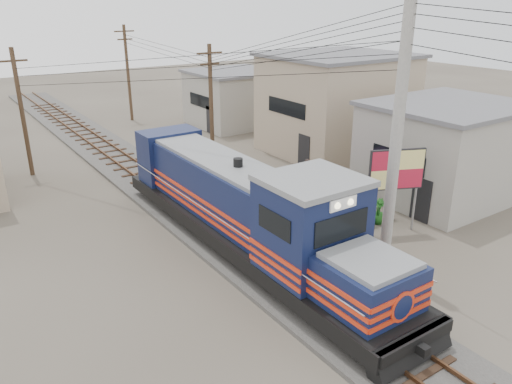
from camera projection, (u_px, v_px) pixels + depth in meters
ground at (301, 290)px, 17.09m from camera, size 120.00×120.00×0.00m
ballast at (174, 198)px, 24.77m from camera, size 3.60×70.00×0.16m
track at (174, 195)px, 24.70m from camera, size 1.15×70.00×0.12m
locomotive at (247, 211)px, 19.04m from camera, size 3.01×16.36×4.05m
utility_pole_main at (397, 137)px, 16.73m from camera, size 0.40×0.40×10.00m
wooden_pole_mid at (211, 103)px, 28.91m from camera, size 1.60×0.24×7.00m
wooden_pole_far at (128, 71)px, 39.77m from camera, size 1.60×0.24×7.50m
wooden_pole_left at (22, 111)px, 27.01m from camera, size 1.60×0.24×7.00m
power_lines at (176, 44)px, 20.83m from camera, size 9.65×19.00×3.30m
shophouse_front at (446, 150)px, 24.58m from camera, size 7.35×6.30×4.70m
shophouse_mid at (336, 103)px, 31.78m from camera, size 8.40×7.35×6.20m
shophouse_back at (234, 98)px, 39.06m from camera, size 6.30×6.30×4.20m
billboard at (397, 172)px, 20.42m from camera, size 2.21×1.08×3.66m
market_umbrella at (323, 164)px, 23.95m from camera, size 2.42×2.42×2.16m
vendor at (306, 174)px, 25.89m from camera, size 0.63×0.44×1.65m
plant_nursery at (346, 211)px, 22.26m from camera, size 3.46×3.21×1.12m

